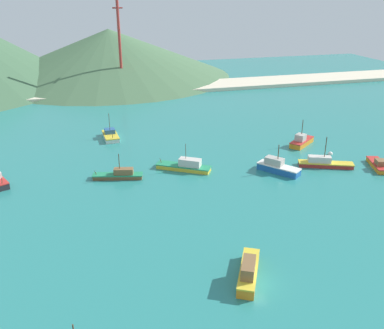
{
  "coord_description": "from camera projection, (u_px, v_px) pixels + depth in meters",
  "views": [
    {
      "loc": [
        -19.26,
        -39.34,
        34.04
      ],
      "look_at": [
        2.1,
        38.1,
        0.49
      ],
      "focal_mm": 39.83,
      "sensor_mm": 36.0,
      "label": 1
    }
  ],
  "objects": [
    {
      "name": "fishing_boat_1",
      "position": [
        110.0,
        135.0,
        103.31
      ],
      "size": [
        3.68,
        7.99,
        6.18
      ],
      "color": "silver",
      "rests_on": "ground"
    },
    {
      "name": "fishing_boat_11",
      "position": [
        301.0,
        141.0,
        98.83
      ],
      "size": [
        7.9,
        6.92,
        6.16
      ],
      "color": "orange",
      "rests_on": "ground"
    },
    {
      "name": "fishing_boat_2",
      "position": [
        119.0,
        175.0,
        81.68
      ],
      "size": [
        9.72,
        4.29,
        5.05
      ],
      "color": "brown",
      "rests_on": "ground"
    },
    {
      "name": "buoy_0",
      "position": [
        330.0,
        154.0,
        93.5
      ],
      "size": [
        1.01,
        1.01,
        1.01
      ],
      "color": "silver",
      "rests_on": "ground"
    },
    {
      "name": "fishing_boat_5",
      "position": [
        186.0,
        166.0,
        85.44
      ],
      "size": [
        10.78,
        8.12,
        5.62
      ],
      "color": "gold",
      "rests_on": "ground"
    },
    {
      "name": "fishing_boat_7",
      "position": [
        248.0,
        271.0,
        53.33
      ],
      "size": [
        6.0,
        8.82,
        3.06
      ],
      "color": "orange",
      "rests_on": "ground"
    },
    {
      "name": "fishing_boat_3",
      "position": [
        278.0,
        167.0,
        84.39
      ],
      "size": [
        7.31,
        8.39,
        5.71
      ],
      "color": "#1E5BA8",
      "rests_on": "ground"
    },
    {
      "name": "radio_tower",
      "position": [
        119.0,
        40.0,
        145.35
      ],
      "size": [
        3.37,
        2.7,
        33.74
      ],
      "color": "#B7332D",
      "rests_on": "ground"
    },
    {
      "name": "fishing_boat_14",
      "position": [
        378.0,
        165.0,
        86.51
      ],
      "size": [
        4.76,
        8.09,
        2.03
      ],
      "color": "orange",
      "rests_on": "ground"
    },
    {
      "name": "beach_strip",
      "position": [
        133.0,
        90.0,
        149.77
      ],
      "size": [
        247.0,
        15.51,
        1.2
      ],
      "primitive_type": "cube",
      "color": "beige",
      "rests_on": "ground"
    },
    {
      "name": "fishing_boat_0",
      "position": [
        324.0,
        163.0,
        87.0
      ],
      "size": [
        11.02,
        6.31,
        6.44
      ],
      "color": "red",
      "rests_on": "ground"
    },
    {
      "name": "hill_central",
      "position": [
        110.0,
        53.0,
        173.0
      ],
      "size": [
        98.0,
        98.0,
        18.71
      ],
      "color": "#476B47",
      "rests_on": "ground"
    },
    {
      "name": "ground",
      "position": [
        193.0,
        185.0,
        79.62
      ],
      "size": [
        260.0,
        280.0,
        0.5
      ],
      "color": "teal"
    }
  ]
}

